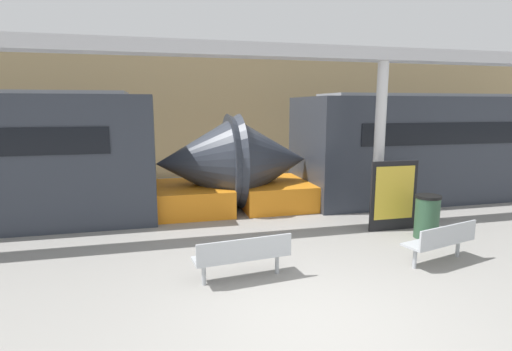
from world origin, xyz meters
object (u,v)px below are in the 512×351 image
Objects in this scene: train_left at (466,147)px; trash_bin at (427,216)px; poster_board at (394,196)px; bench_far at (442,240)px; bench_near at (243,254)px; support_column_near at (379,144)px.

train_left is 5.59m from trash_bin.
poster_board is (-0.41, 0.67, 0.34)m from trash_bin.
train_left is 10.05× the size of bench_far.
train_left is at bearing 22.83° from bench_near.
poster_board is at bearing 67.48° from bench_far.
support_column_near reaches higher than bench_far.
trash_bin is 2.03m from support_column_near.
bench_near is 4.87m from support_column_near.
bench_far is at bearing -9.40° from bench_near.
trash_bin is 0.25× the size of support_column_near.
trash_bin is 0.59× the size of poster_board.
support_column_near is at bearing 70.06° from bench_far.
support_column_near reaches higher than train_left.
train_left reaches higher than bench_near.
train_left is 4.02× the size of support_column_near.
poster_board reaches higher than trash_bin.
poster_board reaches higher than bench_near.
poster_board is (0.29, 2.01, 0.36)m from bench_far.
bench_near is 4.49m from trash_bin.
bench_far is (-4.81, -4.97, -1.06)m from train_left.
trash_bin is (0.69, 1.34, 0.02)m from bench_far.
poster_board reaches higher than bench_far.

